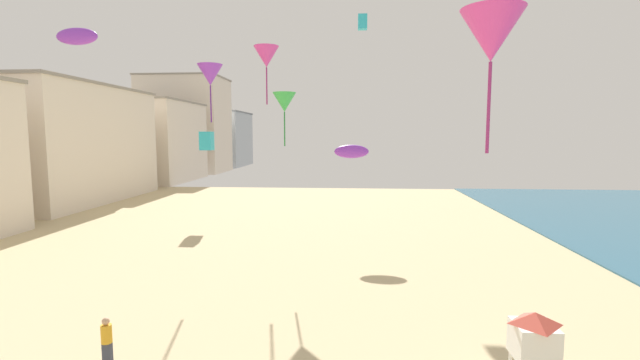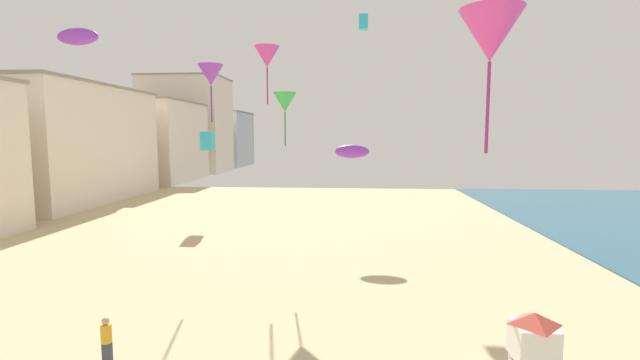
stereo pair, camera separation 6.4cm
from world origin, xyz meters
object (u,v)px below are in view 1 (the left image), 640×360
object	(u,v)px
kite_purple_parafoil	(77,36)
kite_purple_delta	(210,75)
kite_magenta_delta_2	(492,36)
kite_green_delta	(284,102)
lifeguard_stand	(534,337)
kite_cyan_box	(363,22)
kite_purple_parafoil_2	(351,152)
kite_cyan_box_2	(207,141)
kite_magenta_delta	(266,57)
kite_flyer	(107,339)

from	to	relation	value
kite_purple_parafoil	kite_purple_delta	size ratio (longest dim) A/B	0.60
kite_magenta_delta_2	kite_green_delta	world-z (taller)	kite_magenta_delta_2
kite_magenta_delta_2	lifeguard_stand	bearing A→B (deg)	37.62
kite_cyan_box	kite_purple_parafoil	world-z (taller)	kite_cyan_box
kite_cyan_box	kite_purple_delta	xyz separation A→B (m)	(-9.86, -8.60, -5.27)
kite_purple_parafoil	kite_purple_parafoil_2	xyz separation A→B (m)	(14.12, 8.53, -6.19)
kite_cyan_box	kite_green_delta	distance (m)	12.90
kite_purple_parafoil	kite_green_delta	world-z (taller)	kite_purple_parafoil
kite_purple_delta	kite_cyan_box_2	xyz separation A→B (m)	(-4.08, 10.92, -4.35)
kite_magenta_delta	kite_cyan_box	bearing A→B (deg)	47.54
kite_magenta_delta_2	kite_green_delta	bearing A→B (deg)	114.59
kite_cyan_box	kite_magenta_delta	distance (m)	10.40
kite_magenta_delta	kite_purple_parafoil_2	bearing A→B (deg)	13.69
kite_purple_delta	kite_purple_parafoil	bearing A→B (deg)	-131.93
kite_cyan_box	kite_cyan_box_2	xyz separation A→B (m)	(-13.94, 2.32, -9.62)
kite_purple_parafoil_2	kite_magenta_delta	bearing A→B (deg)	-166.31
kite_flyer	kite_purple_parafoil	xyz separation A→B (m)	(-6.27, 9.01, 11.60)
lifeguard_stand	kite_cyan_box_2	distance (m)	32.47
kite_magenta_delta	kite_purple_delta	distance (m)	3.91
lifeguard_stand	kite_purple_parafoil	world-z (taller)	kite_purple_parafoil
kite_flyer	kite_cyan_box_2	bearing A→B (deg)	-77.43
kite_purple_parafoil	kite_cyan_box_2	distance (m)	17.51
kite_cyan_box	kite_purple_parafoil	bearing A→B (deg)	-136.35
kite_purple_parafoil	kite_purple_delta	world-z (taller)	kite_purple_parafoil
lifeguard_stand	kite_cyan_box	bearing A→B (deg)	93.85
kite_flyer	kite_green_delta	xyz separation A→B (m)	(3.73, 13.69, 8.55)
kite_purple_parafoil_2	kite_purple_delta	size ratio (longest dim) A/B	0.66
kite_magenta_delta_2	kite_magenta_delta	bearing A→B (deg)	115.70
kite_magenta_delta_2	kite_cyan_box_2	distance (m)	32.40
kite_purple_parafoil_2	kite_green_delta	distance (m)	6.46
kite_purple_delta	kite_cyan_box_2	size ratio (longest dim) A/B	2.18
lifeguard_stand	kite_magenta_delta_2	size ratio (longest dim) A/B	0.77
lifeguard_stand	kite_flyer	bearing A→B (deg)	170.25
lifeguard_stand	kite_green_delta	size ratio (longest dim) A/B	0.78
lifeguard_stand	kite_cyan_box	world-z (taller)	kite_cyan_box
kite_purple_delta	kite_cyan_box_2	bearing A→B (deg)	110.49
kite_purple_parafoil	kite_magenta_delta_2	bearing A→B (deg)	-33.14
kite_magenta_delta_2	kite_green_delta	distance (m)	17.57
kite_flyer	kite_purple_delta	bearing A→B (deg)	-84.43
kite_cyan_box	kite_green_delta	xyz separation A→B (m)	(-4.94, -9.57, -7.09)
kite_cyan_box_2	kite_green_delta	distance (m)	15.12
kite_flyer	kite_magenta_delta	size ratio (longest dim) A/B	0.43
lifeguard_stand	kite_magenta_delta	distance (m)	22.81
kite_magenta_delta	kite_cyan_box_2	size ratio (longest dim) A/B	2.27
kite_cyan_box	kite_purple_parafoil	size ratio (longest dim) A/B	0.52
kite_flyer	lifeguard_stand	world-z (taller)	lifeguard_stand
kite_purple_parafoil	kite_cyan_box_2	size ratio (longest dim) A/B	1.32
kite_flyer	kite_cyan_box	size ratio (longest dim) A/B	1.42
kite_purple_parafoil_2	kite_flyer	bearing A→B (deg)	-114.11
kite_purple_delta	kite_flyer	bearing A→B (deg)	-85.35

